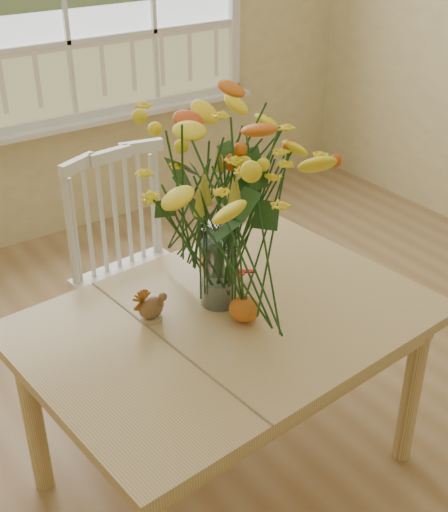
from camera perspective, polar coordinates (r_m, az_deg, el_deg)
floor at (r=2.91m, az=7.85°, el=-14.19°), size 4.00×4.50×0.01m
wall_back at (r=4.08m, az=-13.39°, el=19.77°), size 4.00×0.02×2.70m
dining_table at (r=2.32m, az=0.28°, el=-6.91°), size 1.39×1.06×0.70m
windsor_chair at (r=2.88m, az=-7.65°, el=-0.53°), size 0.51×0.49×1.01m
flower_vase at (r=2.14m, az=-0.45°, el=5.68°), size 0.59×0.59×0.70m
pumpkin at (r=2.23m, az=1.74°, el=-4.52°), size 0.10×0.10×0.08m
turkey_figurine at (r=2.24m, az=-6.09°, el=-4.31°), size 0.10×0.08×0.11m
dark_gourd at (r=2.44m, az=0.42°, el=-1.36°), size 0.13×0.09×0.07m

